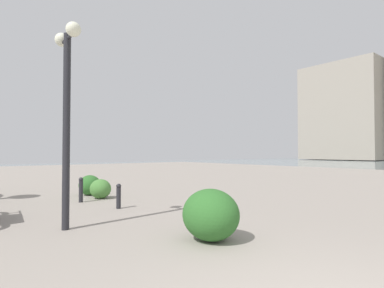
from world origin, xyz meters
name	(u,v)px	position (x,y,z in m)	size (l,w,h in m)	color
building_annex	(349,113)	(27.67, -62.95, 9.47)	(14.85, 14.10, 18.95)	#9E9384
lamppost	(67,94)	(5.12, 0.74, 2.63)	(0.98, 0.28, 3.94)	#232328
bollard_near	(119,195)	(6.52, -1.05, 0.34)	(0.13, 0.13, 0.66)	#232328
bollard_mid	(81,189)	(8.18, -0.64, 0.39)	(0.13, 0.13, 0.74)	#232328
shrub_low	(211,215)	(2.80, -0.93, 0.44)	(1.03, 0.92, 0.87)	#2D6628
shrub_round	(90,185)	(9.51, -1.42, 0.35)	(0.81, 0.73, 0.69)	#2D6628
shrub_wide	(100,189)	(8.52, -1.39, 0.31)	(0.73, 0.66, 0.62)	#477F38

